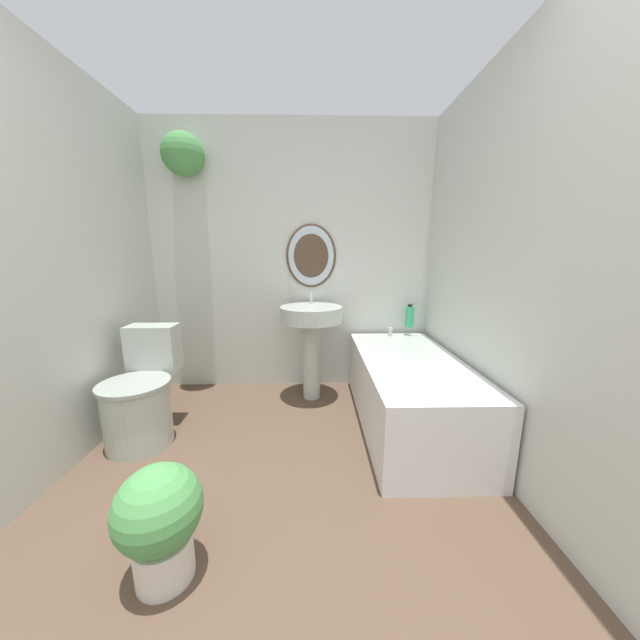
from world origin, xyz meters
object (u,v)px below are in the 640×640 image
pedestal_sink (311,328)px  shampoo_bottle (410,316)px  toilet (142,398)px  bathtub (409,390)px  potted_plant (160,518)px

pedestal_sink → shampoo_bottle: (0.90, 0.19, 0.06)m
toilet → bathtub: bearing=4.4°
bathtub → shampoo_bottle: size_ratio=7.02×
pedestal_sink → shampoo_bottle: pedestal_sink is taller
toilet → pedestal_sink: size_ratio=0.82×
shampoo_bottle → pedestal_sink: bearing=-168.0°
pedestal_sink → shampoo_bottle: size_ratio=4.37×
toilet → shampoo_bottle: (2.06, 0.82, 0.39)m
pedestal_sink → potted_plant: bearing=-109.6°
pedestal_sink → shampoo_bottle: 0.93m
toilet → potted_plant: (0.58, -0.99, -0.03)m
bathtub → potted_plant: bearing=-138.9°
pedestal_sink → bathtub: pedestal_sink is taller
pedestal_sink → potted_plant: 1.76m
shampoo_bottle → potted_plant: bearing=-129.2°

